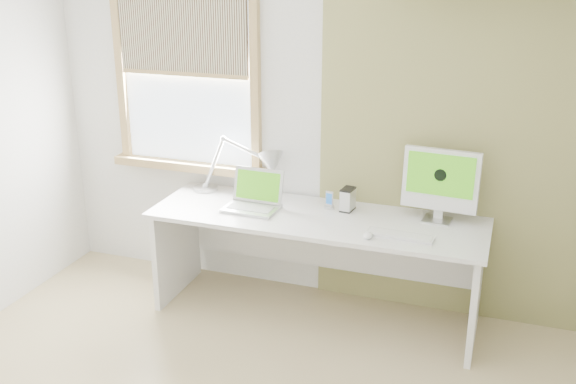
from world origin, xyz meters
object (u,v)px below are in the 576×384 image
at_px(desk_lamp, 259,166).
at_px(imac, 441,181).
at_px(laptop, 254,199).
at_px(desk, 319,240).
at_px(external_drive, 348,199).

relative_size(desk_lamp, imac, 1.53).
bearing_deg(laptop, desk, 6.14).
height_order(desk, desk_lamp, desk_lamp).
height_order(external_drive, imac, imac).
distance_m(desk_lamp, laptop, 0.28).
xyz_separation_m(desk_lamp, external_drive, (0.67, -0.08, -0.14)).
height_order(desk_lamp, external_drive, desk_lamp).
height_order(laptop, imac, imac).
height_order(desk, laptop, laptop).
relative_size(external_drive, imac, 0.32).
distance_m(desk, laptop, 0.52).
xyz_separation_m(desk, imac, (0.76, 0.13, 0.46)).
bearing_deg(laptop, external_drive, 14.25).
height_order(laptop, external_drive, laptop).
xyz_separation_m(laptop, external_drive, (0.61, 0.15, 0.02)).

